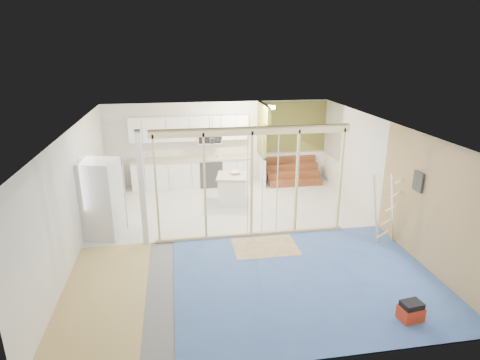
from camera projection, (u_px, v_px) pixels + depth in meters
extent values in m
cube|color=slate|center=(238.00, 237.00, 9.35)|extent=(7.00, 8.00, 0.01)
cube|color=white|center=(238.00, 127.00, 8.52)|extent=(7.00, 8.00, 0.01)
cube|color=white|center=(218.00, 143.00, 12.67)|extent=(7.00, 0.01, 2.60)
cube|color=white|center=(287.00, 285.00, 5.19)|extent=(7.00, 0.01, 2.60)
cube|color=white|center=(74.00, 193.00, 8.39)|extent=(0.01, 8.00, 2.60)
cube|color=white|center=(384.00, 176.00, 9.47)|extent=(0.01, 8.00, 2.60)
cube|color=silver|center=(227.00, 205.00, 11.21)|extent=(7.00, 4.00, 0.02)
cube|color=#4671AB|center=(307.00, 280.00, 7.63)|extent=(5.00, 4.00, 0.02)
cube|color=tan|center=(103.00, 299.00, 7.05)|extent=(1.50, 4.00, 0.02)
cube|color=#D1B873|center=(265.00, 247.00, 8.86)|extent=(1.40, 1.00, 0.01)
cube|color=#EDDE91|center=(252.00, 131.00, 8.59)|extent=(4.40, 0.09, 0.18)
cube|color=#EDDE91|center=(251.00, 234.00, 9.38)|extent=(4.40, 0.09, 0.06)
cube|color=silver|center=(142.00, 190.00, 8.61)|extent=(0.12, 0.14, 2.60)
cube|color=#EDDE91|center=(156.00, 189.00, 8.65)|extent=(0.04, 0.09, 2.40)
cube|color=#EDDE91|center=(205.00, 186.00, 8.82)|extent=(0.04, 0.09, 2.40)
cube|color=#EDDE91|center=(252.00, 184.00, 8.98)|extent=(0.05, 0.09, 2.40)
cube|color=#EDDE91|center=(297.00, 181.00, 9.14)|extent=(0.04, 0.09, 2.40)
cube|color=#EDDE91|center=(340.00, 179.00, 9.30)|extent=(0.04, 0.09, 2.40)
cylinder|color=silver|center=(247.00, 188.00, 8.96)|extent=(0.02, 0.02, 2.35)
cylinder|color=silver|center=(277.00, 185.00, 9.11)|extent=(0.02, 0.02, 2.35)
cylinder|color=silver|center=(262.00, 186.00, 9.04)|extent=(0.02, 0.02, 2.35)
cube|color=white|center=(191.00, 173.00, 12.53)|extent=(3.60, 0.60, 0.88)
cube|color=#C1B197|center=(191.00, 159.00, 12.38)|extent=(3.66, 0.64, 0.05)
cube|color=white|center=(110.00, 189.00, 11.15)|extent=(0.60, 1.60, 0.88)
cube|color=#C1B197|center=(109.00, 173.00, 11.00)|extent=(0.64, 1.64, 0.05)
cube|color=white|center=(189.00, 128.00, 12.19)|extent=(3.60, 0.34, 0.75)
cube|color=white|center=(209.00, 137.00, 12.34)|extent=(0.72, 0.38, 0.36)
cube|color=black|center=(210.00, 139.00, 12.16)|extent=(0.68, 0.02, 0.30)
cube|color=olive|center=(262.00, 129.00, 12.29)|extent=(0.10, 0.90, 1.60)
cube|color=white|center=(261.00, 171.00, 12.72)|extent=(0.10, 0.90, 0.90)
cube|color=olive|center=(267.00, 115.00, 11.46)|extent=(0.10, 0.50, 0.50)
cube|color=olive|center=(292.00, 127.00, 12.87)|extent=(2.20, 0.04, 1.60)
cube|color=white|center=(291.00, 166.00, 13.28)|extent=(2.20, 0.04, 0.90)
cube|color=brown|center=(296.00, 183.00, 12.67)|extent=(1.70, 0.26, 0.20)
cube|color=brown|center=(294.00, 175.00, 12.85)|extent=(1.70, 0.26, 0.20)
cube|color=brown|center=(292.00, 166.00, 13.03)|extent=(1.70, 0.26, 0.20)
cube|color=brown|center=(290.00, 158.00, 13.21)|extent=(1.70, 0.26, 0.20)
torus|color=black|center=(215.00, 134.00, 10.42)|extent=(0.52, 0.52, 0.02)
cylinder|color=black|center=(209.00, 125.00, 10.32)|extent=(0.01, 0.01, 0.50)
cylinder|color=black|center=(221.00, 124.00, 10.36)|extent=(0.01, 0.01, 0.50)
cylinder|color=#3A3B3F|center=(212.00, 141.00, 10.36)|extent=(0.14, 0.14, 0.14)
cylinder|color=#3A3B3F|center=(220.00, 138.00, 10.58)|extent=(0.12, 0.12, 0.12)
cube|color=tan|center=(436.00, 209.00, 7.60)|extent=(0.02, 4.00, 2.60)
cube|color=#3A3B3F|center=(418.00, 181.00, 8.04)|extent=(0.04, 0.30, 0.40)
cylinder|color=#FFEABF|center=(270.00, 107.00, 11.55)|extent=(0.32, 0.32, 0.08)
cube|color=silver|center=(101.00, 200.00, 9.09)|extent=(0.96, 0.94, 1.84)
cube|color=#3A3B3F|center=(119.00, 199.00, 9.15)|extent=(0.20, 0.72, 1.80)
cube|color=white|center=(233.00, 190.00, 11.22)|extent=(0.89, 0.89, 0.76)
cube|color=#C1B197|center=(232.00, 176.00, 11.08)|extent=(1.00, 1.00, 0.04)
imported|color=white|center=(235.00, 173.00, 11.21)|extent=(0.36, 0.36, 0.07)
imported|color=#B6B9CA|center=(143.00, 155.00, 12.19)|extent=(0.15, 0.15, 0.30)
imported|color=silver|center=(220.00, 154.00, 12.51)|extent=(0.10, 0.10, 0.19)
cube|color=#B52B10|center=(411.00, 314.00, 6.48)|extent=(0.39, 0.32, 0.25)
cube|color=black|center=(412.00, 305.00, 6.42)|extent=(0.35, 0.28, 0.09)
cube|color=#E1C189|center=(376.00, 210.00, 8.74)|extent=(0.38, 0.18, 1.66)
cube|color=#E1C189|center=(391.00, 209.00, 8.79)|extent=(0.38, 0.18, 1.66)
cube|color=#E1C189|center=(383.00, 234.00, 8.97)|extent=(0.38, 0.18, 0.11)
cube|color=#E1C189|center=(387.00, 221.00, 8.88)|extent=(0.38, 0.18, 0.11)
cube|color=#E1C189|center=(392.00, 208.00, 8.79)|extent=(0.38, 0.18, 0.11)
cube|color=#E1C189|center=(396.00, 194.00, 8.69)|extent=(0.38, 0.18, 0.11)
cube|color=#E1C189|center=(401.00, 180.00, 8.60)|extent=(0.38, 0.18, 0.11)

